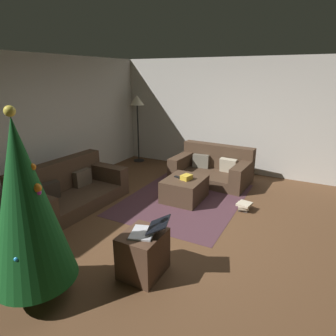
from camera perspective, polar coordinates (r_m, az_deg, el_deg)
ground_plane at (r=4.44m, az=4.24°, el=-12.29°), size 6.40×6.40×0.00m
rear_partition at (r=5.90m, az=-24.87°, el=7.24°), size 6.40×0.12×2.60m
corner_partition at (r=6.90m, az=15.15°, el=9.63°), size 0.12×6.40×2.60m
couch_left at (r=5.42m, az=-18.92°, el=-4.12°), size 1.93×1.04×0.78m
couch_right at (r=6.42m, az=8.85°, el=-0.01°), size 1.09×1.67×0.74m
ottoman at (r=5.39m, az=3.29°, el=-4.13°), size 0.81×0.67×0.41m
gift_box at (r=5.25m, az=3.65°, el=-1.84°), size 0.22×0.20×0.09m
tv_remote at (r=5.35m, az=2.01°, el=-1.82°), size 0.10×0.17×0.02m
christmas_tree at (r=3.10m, az=-26.32°, el=-6.40°), size 0.83×0.83×1.99m
side_table at (r=3.50m, az=-4.92°, el=-16.45°), size 0.52×0.44×0.52m
laptop at (r=3.31m, az=-3.89°, el=-12.05°), size 0.43×0.50×0.20m
book_stack at (r=5.18m, az=14.71°, el=-7.25°), size 0.30×0.26×0.14m
corner_lamp at (r=7.56m, az=-6.09°, el=12.16°), size 0.36×0.36×1.73m
area_rug at (r=5.47m, az=3.25°, el=-6.09°), size 2.60×2.00×0.01m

